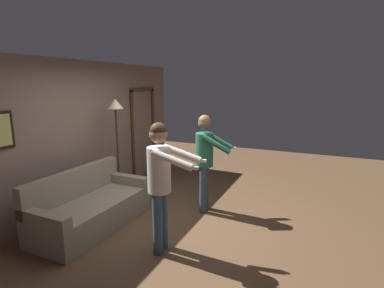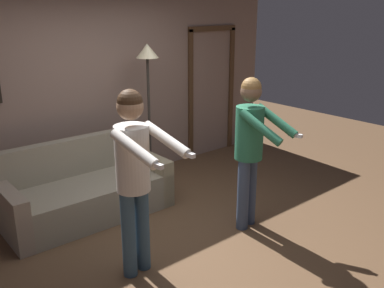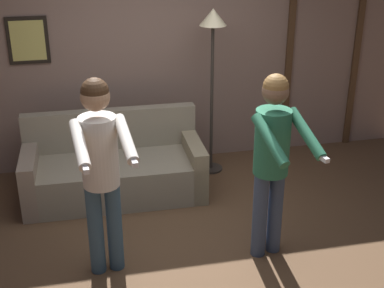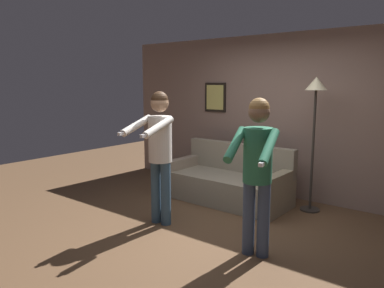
% 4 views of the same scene
% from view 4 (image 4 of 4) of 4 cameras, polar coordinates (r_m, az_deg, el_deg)
% --- Properties ---
extents(ground_plane, '(12.00, 12.00, 0.00)m').
position_cam_4_polar(ground_plane, '(4.78, 3.58, -13.22)').
color(ground_plane, brown).
extents(back_wall_assembly, '(6.40, 0.10, 2.60)m').
position_cam_4_polar(back_wall_assembly, '(6.15, 14.38, 4.08)').
color(back_wall_assembly, '#886D61').
rests_on(back_wall_assembly, ground_plane).
extents(couch, '(1.91, 0.88, 0.87)m').
position_cam_4_polar(couch, '(5.89, 5.59, -6.00)').
color(couch, gray).
rests_on(couch, ground_plane).
extents(torchiere_lamp, '(0.30, 0.30, 1.91)m').
position_cam_4_polar(torchiere_lamp, '(5.49, 18.28, 5.91)').
color(torchiere_lamp, '#332D28').
rests_on(torchiere_lamp, ground_plane).
extents(person_standing_left, '(0.48, 0.74, 1.73)m').
position_cam_4_polar(person_standing_left, '(4.77, -5.02, -0.10)').
color(person_standing_left, '#36536B').
rests_on(person_standing_left, ground_plane).
extents(person_standing_right, '(0.52, 0.65, 1.68)m').
position_cam_4_polar(person_standing_right, '(3.91, 9.90, -2.85)').
color(person_standing_right, '#3A4A66').
rests_on(person_standing_right, ground_plane).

